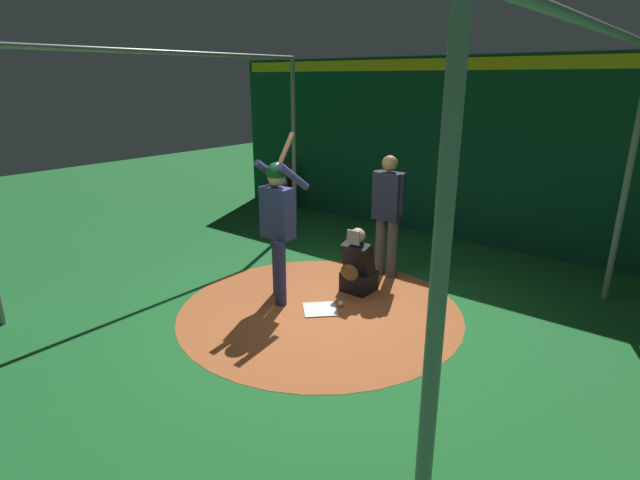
{
  "coord_description": "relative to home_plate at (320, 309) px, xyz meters",
  "views": [
    {
      "loc": [
        4.52,
        3.61,
        2.85
      ],
      "look_at": [
        0.0,
        0.0,
        0.95
      ],
      "focal_mm": 27.86,
      "sensor_mm": 36.0,
      "label": 1
    }
  ],
  "objects": [
    {
      "name": "catcher",
      "position": [
        -0.78,
        0.04,
        0.35
      ],
      "size": [
        0.58,
        0.4,
        0.93
      ],
      "color": "black",
      "rests_on": "ground"
    },
    {
      "name": "bat_rack",
      "position": [
        -3.74,
        -3.84,
        0.48
      ],
      "size": [
        0.58,
        0.2,
        1.05
      ],
      "color": "olive",
      "rests_on": "ground"
    },
    {
      "name": "cage_frame",
      "position": [
        0.0,
        0.0,
        2.21
      ],
      "size": [
        5.47,
        5.66,
        3.22
      ],
      "color": "gray",
      "rests_on": "ground"
    },
    {
      "name": "ground_plane",
      "position": [
        0.0,
        0.0,
        -0.01
      ],
      "size": [
        26.35,
        26.35,
        0.0
      ],
      "primitive_type": "plane",
      "color": "#1E6B2D"
    },
    {
      "name": "home_plate",
      "position": [
        0.0,
        0.0,
        0.0
      ],
      "size": [
        0.59,
        0.59,
        0.01
      ],
      "primitive_type": "cube",
      "rotation": [
        0.0,
        0.0,
        0.79
      ],
      "color": "white",
      "rests_on": "dirt_circle"
    },
    {
      "name": "umpire",
      "position": [
        -1.55,
        0.03,
        1.01
      ],
      "size": [
        0.23,
        0.49,
        1.81
      ],
      "color": "#4C4C51",
      "rests_on": "ground"
    },
    {
      "name": "batter",
      "position": [
        0.06,
        -0.65,
        1.12
      ],
      "size": [
        0.68,
        0.49,
        2.18
      ],
      "color": "navy",
      "rests_on": "ground"
    },
    {
      "name": "back_wall",
      "position": [
        -3.99,
        0.0,
        1.61
      ],
      "size": [
        0.22,
        10.35,
        3.22
      ],
      "color": "#0F472D",
      "rests_on": "ground"
    },
    {
      "name": "baseball_0",
      "position": [
        -0.25,
        0.15,
        0.03
      ],
      "size": [
        0.07,
        0.07,
        0.07
      ],
      "primitive_type": "sphere",
      "color": "white",
      "rests_on": "dirt_circle"
    },
    {
      "name": "dirt_circle",
      "position": [
        0.0,
        0.0,
        -0.01
      ],
      "size": [
        3.61,
        3.61,
        0.01
      ],
      "primitive_type": "cylinder",
      "color": "#B76033",
      "rests_on": "ground"
    }
  ]
}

